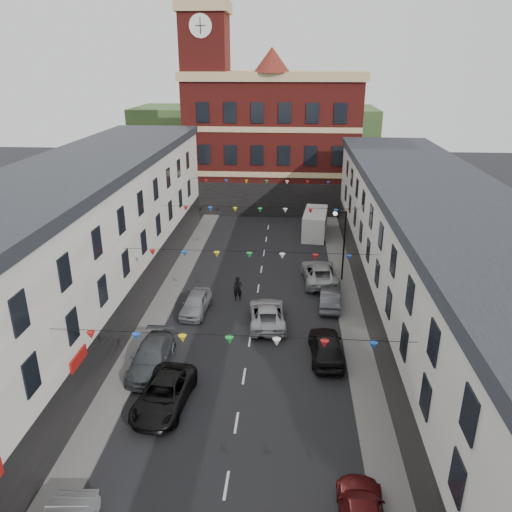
% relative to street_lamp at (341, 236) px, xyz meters
% --- Properties ---
extents(ground, '(160.00, 160.00, 0.00)m').
position_rel_street_lamp_xyz_m(ground, '(-6.55, -14.00, -3.90)').
color(ground, black).
rests_on(ground, ground).
extents(pavement_left, '(1.80, 64.00, 0.15)m').
position_rel_street_lamp_xyz_m(pavement_left, '(-13.45, -12.00, -3.83)').
color(pavement_left, '#605E5B').
rests_on(pavement_left, ground).
extents(pavement_right, '(1.80, 64.00, 0.15)m').
position_rel_street_lamp_xyz_m(pavement_right, '(0.35, -12.00, -3.83)').
color(pavement_right, '#605E5B').
rests_on(pavement_right, ground).
extents(terrace_left, '(8.40, 56.00, 10.70)m').
position_rel_street_lamp_xyz_m(terrace_left, '(-18.33, -13.00, 1.44)').
color(terrace_left, beige).
rests_on(terrace_left, ground).
extents(terrace_right, '(8.40, 56.00, 9.70)m').
position_rel_street_lamp_xyz_m(terrace_right, '(5.23, -13.00, 0.95)').
color(terrace_right, beige).
rests_on(terrace_right, ground).
extents(civic_building, '(20.60, 13.30, 18.50)m').
position_rel_street_lamp_xyz_m(civic_building, '(-6.55, 23.95, 4.23)').
color(civic_building, maroon).
rests_on(civic_building, ground).
extents(clock_tower, '(5.60, 5.60, 30.00)m').
position_rel_street_lamp_xyz_m(clock_tower, '(-14.05, 21.00, 11.03)').
color(clock_tower, maroon).
rests_on(clock_tower, ground).
extents(distant_hill, '(40.00, 14.00, 10.00)m').
position_rel_street_lamp_xyz_m(distant_hill, '(-10.55, 48.00, 1.10)').
color(distant_hill, '#2C4F24').
rests_on(distant_hill, ground).
extents(street_lamp, '(1.10, 0.36, 6.00)m').
position_rel_street_lamp_xyz_m(street_lamp, '(0.00, 0.00, 0.00)').
color(street_lamp, black).
rests_on(street_lamp, ground).
extents(car_left_c, '(2.85, 5.41, 1.45)m').
position_rel_street_lamp_xyz_m(car_left_c, '(-10.48, -16.91, -3.18)').
color(car_left_c, black).
rests_on(car_left_c, ground).
extents(car_left_d, '(2.14, 5.21, 1.51)m').
position_rel_street_lamp_xyz_m(car_left_d, '(-12.05, -13.57, -3.15)').
color(car_left_d, '#454A4E').
rests_on(car_left_d, ground).
extents(car_left_e, '(2.01, 4.37, 1.45)m').
position_rel_street_lamp_xyz_m(car_left_e, '(-10.78, -6.34, -3.18)').
color(car_left_e, gray).
rests_on(car_left_e, ground).
extents(car_right_d, '(2.16, 4.89, 1.64)m').
position_rel_street_lamp_xyz_m(car_right_d, '(-1.72, -11.73, -3.09)').
color(car_right_d, black).
rests_on(car_right_d, ground).
extents(car_right_e, '(1.74, 4.22, 1.36)m').
position_rel_street_lamp_xyz_m(car_right_e, '(-1.05, -4.76, -3.23)').
color(car_right_e, '#505158').
rests_on(car_right_e, ground).
extents(car_right_f, '(3.14, 5.99, 1.61)m').
position_rel_street_lamp_xyz_m(car_right_f, '(-1.61, -0.27, -3.10)').
color(car_right_f, '#A6AAAB').
rests_on(car_right_f, ground).
extents(moving_car, '(2.88, 5.44, 1.46)m').
position_rel_street_lamp_xyz_m(moving_car, '(-5.54, -7.63, -3.18)').
color(moving_car, '#BABCC2').
rests_on(moving_car, ground).
extents(white_van, '(2.87, 6.07, 2.59)m').
position_rel_street_lamp_xyz_m(white_van, '(-1.57, 11.62, -2.61)').
color(white_van, silver).
rests_on(white_van, ground).
extents(pedestrian, '(0.74, 0.52, 1.92)m').
position_rel_street_lamp_xyz_m(pedestrian, '(-7.95, -4.19, -2.94)').
color(pedestrian, black).
rests_on(pedestrian, ground).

